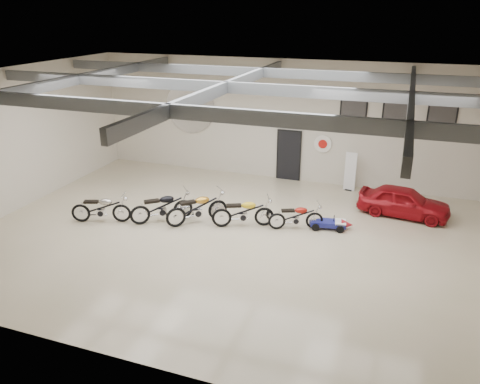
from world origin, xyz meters
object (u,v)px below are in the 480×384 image
(banner_stand, at_px, (350,170))
(vintage_car, at_px, (404,202))
(motorcycle_silver, at_px, (101,208))
(motorcycle_gold, at_px, (197,208))
(motorcycle_red, at_px, (296,216))
(go_kart, at_px, (332,222))
(motorcycle_black, at_px, (162,207))
(motorcycle_yellow, at_px, (243,212))

(banner_stand, height_order, vintage_car, banner_stand)
(motorcycle_silver, xyz_separation_m, motorcycle_gold, (3.12, 1.02, 0.04))
(motorcycle_red, bearing_deg, go_kart, -2.41)
(banner_stand, bearing_deg, motorcycle_red, -96.59)
(motorcycle_silver, relative_size, go_kart, 1.41)
(motorcycle_black, xyz_separation_m, motorcycle_gold, (1.19, 0.29, 0.01))
(motorcycle_silver, relative_size, motorcycle_red, 1.12)
(motorcycle_red, distance_m, vintage_car, 4.05)
(go_kart, bearing_deg, motorcycle_silver, -172.80)
(banner_stand, height_order, motorcycle_black, banner_stand)
(motorcycle_black, distance_m, motorcycle_gold, 1.22)
(motorcycle_gold, relative_size, go_kart, 1.53)
(banner_stand, distance_m, motorcycle_silver, 9.62)
(banner_stand, distance_m, go_kart, 3.83)
(motorcycle_gold, bearing_deg, vintage_car, -20.65)
(banner_stand, relative_size, motorcycle_red, 0.94)
(motorcycle_silver, distance_m, motorcycle_yellow, 4.86)
(motorcycle_silver, height_order, motorcycle_red, motorcycle_silver)
(go_kart, bearing_deg, vintage_car, 32.93)
(vintage_car, bearing_deg, motorcycle_gold, 121.22)
(motorcycle_silver, distance_m, motorcycle_red, 6.61)
(banner_stand, height_order, motorcycle_gold, banner_stand)
(motorcycle_gold, xyz_separation_m, go_kart, (4.41, 1.07, -0.30))
(motorcycle_silver, height_order, vintage_car, vintage_car)
(motorcycle_gold, relative_size, motorcycle_red, 1.21)
(motorcycle_yellow, bearing_deg, banner_stand, 34.06)
(motorcycle_yellow, distance_m, vintage_car, 5.71)
(motorcycle_yellow, height_order, motorcycle_red, motorcycle_yellow)
(motorcycle_yellow, distance_m, go_kart, 2.97)
(motorcycle_black, relative_size, motorcycle_gold, 0.98)
(motorcycle_red, bearing_deg, motorcycle_silver, 172.36)
(banner_stand, xyz_separation_m, vintage_car, (2.10, -1.87, -0.31))
(motorcycle_black, height_order, vintage_car, motorcycle_black)
(motorcycle_gold, xyz_separation_m, motorcycle_yellow, (1.56, 0.26, -0.03))
(motorcycle_yellow, relative_size, motorcycle_red, 1.14)
(motorcycle_silver, height_order, go_kart, motorcycle_silver)
(motorcycle_black, distance_m, motorcycle_yellow, 2.80)
(motorcycle_silver, distance_m, motorcycle_gold, 3.29)
(motorcycle_black, bearing_deg, motorcycle_yellow, -27.83)
(motorcycle_black, bearing_deg, vintage_car, -16.44)
(motorcycle_gold, bearing_deg, banner_stand, 2.28)
(vintage_car, bearing_deg, motorcycle_yellow, 125.26)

